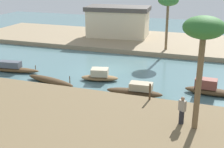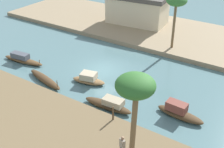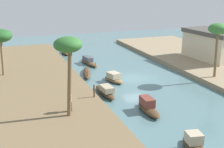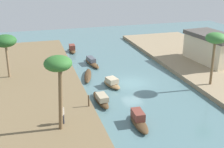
% 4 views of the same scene
% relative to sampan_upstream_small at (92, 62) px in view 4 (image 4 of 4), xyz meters
% --- Properties ---
extents(river_water, '(70.91, 70.91, 0.00)m').
position_rel_sampan_upstream_small_xyz_m(river_water, '(8.43, 3.33, -0.38)').
color(river_water, slate).
rests_on(river_water, ground).
extents(riverbank_left, '(45.68, 12.46, 0.54)m').
position_rel_sampan_upstream_small_xyz_m(riverbank_left, '(8.43, -9.29, -0.11)').
color(riverbank_left, brown).
rests_on(riverbank_left, ground).
extents(riverbank_right, '(45.68, 12.46, 0.54)m').
position_rel_sampan_upstream_small_xyz_m(riverbank_right, '(8.43, 15.94, -0.11)').
color(riverbank_right, '#937F60').
rests_on(riverbank_right, ground).
extents(sampan_upstream_small, '(5.19, 1.63, 1.02)m').
position_rel_sampan_upstream_small_xyz_m(sampan_upstream_small, '(0.00, 0.00, 0.00)').
color(sampan_upstream_small, brown).
rests_on(sampan_upstream_small, river_water).
extents(sampan_open_hull, '(3.98, 1.33, 1.26)m').
position_rel_sampan_upstream_small_xyz_m(sampan_open_hull, '(18.01, 0.29, 0.09)').
color(sampan_open_hull, '#47331E').
rests_on(sampan_open_hull, river_water).
extents(sampan_near_left_bank, '(4.48, 1.27, 1.10)m').
position_rel_sampan_upstream_small_xyz_m(sampan_near_left_bank, '(12.71, -1.87, 0.04)').
color(sampan_near_left_bank, '#47331E').
rests_on(sampan_near_left_bank, river_water).
extents(sampan_with_red_awning, '(3.78, 1.15, 1.22)m').
position_rel_sampan_upstream_small_xyz_m(sampan_with_red_awning, '(-7.61, -1.69, 0.08)').
color(sampan_with_red_awning, '#47331E').
rests_on(sampan_with_red_awning, river_water).
extents(sampan_midstream, '(5.13, 2.08, 1.10)m').
position_rel_sampan_upstream_small_xyz_m(sampan_midstream, '(5.02, -1.66, -0.12)').
color(sampan_midstream, '#47331E').
rests_on(sampan_midstream, river_water).
extents(sampan_downstream_large, '(3.47, 1.92, 1.09)m').
position_rel_sampan_upstream_small_xyz_m(sampan_downstream_large, '(8.75, 0.50, 0.05)').
color(sampan_downstream_large, brown).
rests_on(sampan_downstream_large, river_water).
extents(person_on_near_bank, '(0.48, 0.42, 1.72)m').
position_rel_sampan_upstream_small_xyz_m(person_on_near_bank, '(16.72, -6.40, 0.98)').
color(person_on_near_bank, '#232328').
rests_on(person_on_near_bank, riverbank_left).
extents(mooring_post, '(0.14, 0.14, 1.19)m').
position_rel_sampan_upstream_small_xyz_m(mooring_post, '(14.13, -3.49, 0.76)').
color(mooring_post, '#4C3823').
rests_on(mooring_post, riverbank_left).
extents(palm_tree_left_near, '(2.75, 2.75, 5.40)m').
position_rel_sampan_upstream_small_xyz_m(palm_tree_left_near, '(3.36, -11.35, 4.73)').
color(palm_tree_left_near, '#7F6647').
rests_on(palm_tree_left_near, riverbank_left).
extents(palm_tree_left_far, '(2.25, 2.25, 6.50)m').
position_rel_sampan_upstream_small_xyz_m(palm_tree_left_far, '(17.53, -6.54, 5.76)').
color(palm_tree_left_far, brown).
rests_on(palm_tree_left_far, riverbank_left).
extents(palm_tree_right_tall, '(2.28, 2.28, 6.20)m').
position_rel_sampan_upstream_small_xyz_m(palm_tree_right_tall, '(12.63, 11.46, 5.54)').
color(palm_tree_right_tall, brown).
rests_on(palm_tree_right_tall, riverbank_right).
extents(riverside_building, '(8.82, 5.28, 4.09)m').
position_rel_sampan_upstream_small_xyz_m(riverside_building, '(5.06, 16.77, 2.23)').
color(riverside_building, beige).
rests_on(riverside_building, riverbank_right).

